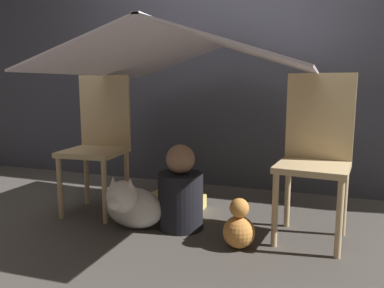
{
  "coord_description": "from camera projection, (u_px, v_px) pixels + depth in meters",
  "views": [
    {
      "loc": [
        0.8,
        -2.04,
        0.93
      ],
      "look_at": [
        0.0,
        0.22,
        0.55
      ],
      "focal_mm": 35.0,
      "sensor_mm": 36.0,
      "label": 1
    }
  ],
  "objects": [
    {
      "name": "person_front",
      "position": [
        181.0,
        194.0,
        2.42
      ],
      "size": [
        0.29,
        0.29,
        0.55
      ],
      "color": "black",
      "rests_on": "ground_plane"
    },
    {
      "name": "sheet_canopy",
      "position": [
        192.0,
        54.0,
        2.33
      ],
      "size": [
        1.51,
        1.49,
        0.25
      ],
      "color": "silver"
    },
    {
      "name": "ground_plane",
      "position": [
        180.0,
        237.0,
        2.31
      ],
      "size": [
        8.8,
        8.8,
        0.0
      ],
      "primitive_type": "plane",
      "color": "#47423D"
    },
    {
      "name": "wall_back",
      "position": [
        232.0,
        48.0,
        3.28
      ],
      "size": [
        7.0,
        0.05,
        2.5
      ],
      "color": "#3D3D47",
      "rests_on": "ground_plane"
    },
    {
      "name": "dog",
      "position": [
        131.0,
        205.0,
        2.39
      ],
      "size": [
        0.4,
        0.39,
        0.38
      ],
      "color": "silver",
      "rests_on": "ground_plane"
    },
    {
      "name": "chair_right",
      "position": [
        316.0,
        150.0,
        2.25
      ],
      "size": [
        0.44,
        0.44,
        1.0
      ],
      "rotation": [
        0.0,
        0.0,
        -0.11
      ],
      "color": "#D1B27F",
      "rests_on": "ground_plane"
    },
    {
      "name": "floor_cushion",
      "position": [
        173.0,
        204.0,
        2.79
      ],
      "size": [
        0.42,
        0.33,
        0.1
      ],
      "color": "#E5CC66",
      "rests_on": "ground_plane"
    },
    {
      "name": "chair_left",
      "position": [
        99.0,
        138.0,
        2.75
      ],
      "size": [
        0.43,
        0.43,
        1.0
      ],
      "rotation": [
        0.0,
        0.0,
        0.07
      ],
      "color": "#D1B27F",
      "rests_on": "ground_plane"
    },
    {
      "name": "plush_toy",
      "position": [
        239.0,
        228.0,
        2.14
      ],
      "size": [
        0.19,
        0.19,
        0.29
      ],
      "color": "#D88C3F",
      "rests_on": "ground_plane"
    }
  ]
}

